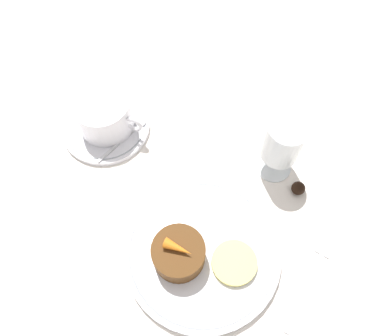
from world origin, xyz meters
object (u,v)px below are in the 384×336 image
Objects in this scene: coffee_cup at (104,114)px; wine_glass at (282,144)px; fork at (317,265)px; dessert_cake at (179,254)px; dinner_plate at (202,251)px.

wine_glass is (0.30, 0.04, 0.03)m from coffee_cup.
dessert_cake is at bearing -159.56° from fork.
dessert_cake is (0.22, -0.17, -0.01)m from coffee_cup.
coffee_cup is 0.43m from fork.
dinner_plate is 0.29m from coffee_cup.
dinner_plate is 3.07× the size of dessert_cake.
wine_glass is 0.67× the size of fork.
dinner_plate is at bearing -163.60° from fork.
fork is at bearing 20.44° from dessert_cake.
dinner_plate is at bearing 39.95° from dessert_cake.
dessert_cake reaches higher than fork.
dinner_plate is 1.94× the size of coffee_cup.
fork is (0.11, -0.14, -0.07)m from wine_glass.
wine_glass is 1.54× the size of dessert_cake.
dinner_plate is 0.05m from dessert_cake.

